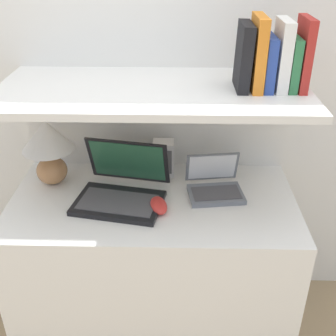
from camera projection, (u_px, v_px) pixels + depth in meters
wall_back at (156, 65)px, 1.81m from camera, size 6.00×0.05×2.40m
desk at (154, 269)px, 1.89m from camera, size 1.16×0.60×0.75m
back_riser at (157, 192)px, 2.07m from camera, size 1.16×0.04×1.17m
shelf at (152, 91)px, 1.56m from camera, size 1.16×0.54×0.03m
table_lamp at (48, 144)px, 1.74m from camera, size 0.22×0.22×0.29m
laptop_large at (122, 189)px, 1.69m from camera, size 0.39×0.36×0.23m
laptop_small at (215, 185)px, 1.73m from camera, size 0.24×0.22×0.16m
computer_mouse at (159, 205)px, 1.63m from camera, size 0.09×0.13×0.04m
router_box at (164, 158)px, 1.85m from camera, size 0.09×0.08×0.16m
book_red at (303, 54)px, 1.48m from camera, size 0.03×0.16×0.25m
book_green at (292, 63)px, 1.49m from camera, size 0.03×0.15×0.19m
book_white at (282, 55)px, 1.48m from camera, size 0.04×0.16×0.24m
book_blue at (268, 63)px, 1.49m from camera, size 0.03×0.16×0.19m
book_orange at (258, 53)px, 1.48m from camera, size 0.04×0.18×0.25m
book_black at (244, 57)px, 1.49m from camera, size 0.05×0.17×0.23m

